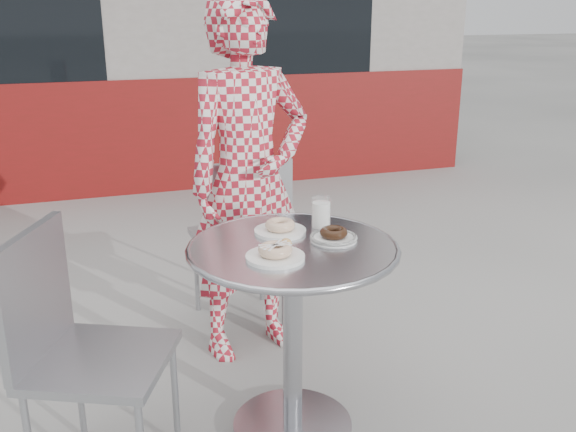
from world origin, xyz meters
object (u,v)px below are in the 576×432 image
object	(u,v)px
bistro_table	(293,294)
plate_far	(280,228)
chair_far	(239,272)
milk_cup	(321,213)
chair_left	(102,407)
plate_checker	(334,236)
seated_person	(249,181)
plate_near	(276,253)

from	to	relation	value
bistro_table	plate_far	distance (m)	0.25
chair_far	milk_cup	bearing A→B (deg)	97.27
chair_left	plate_checker	world-z (taller)	chair_left
plate_checker	milk_cup	xyz separation A→B (m)	(0.01, 0.15, 0.04)
milk_cup	seated_person	bearing A→B (deg)	105.30
chair_far	milk_cup	distance (m)	0.99
bistro_table	chair_left	bearing A→B (deg)	-176.59
plate_checker	seated_person	bearing A→B (deg)	101.51
chair_left	plate_far	world-z (taller)	chair_left
chair_left	bistro_table	bearing A→B (deg)	-61.92
seated_person	plate_far	xyz separation A→B (m)	(-0.02, -0.55, -0.04)
chair_left	plate_near	xyz separation A→B (m)	(0.61, -0.06, 0.52)
bistro_table	plate_near	world-z (taller)	plate_near
seated_person	plate_far	bearing A→B (deg)	-105.69
plate_checker	milk_cup	bearing A→B (deg)	87.25
bistro_table	chair_left	size ratio (longest dim) A/B	0.85
chair_left	plate_far	bearing A→B (deg)	-50.56
bistro_table	seated_person	world-z (taller)	seated_person
seated_person	plate_near	bearing A→B (deg)	-111.51
plate_far	seated_person	bearing A→B (deg)	87.50
bistro_table	seated_person	size ratio (longest dim) A/B	0.47
plate_far	plate_checker	bearing A→B (deg)	-39.40
plate_far	plate_checker	size ratio (longest dim) A/B	1.11
chair_far	plate_near	size ratio (longest dim) A/B	4.49
bistro_table	plate_checker	size ratio (longest dim) A/B	4.42
bistro_table	chair_left	xyz separation A→B (m)	(-0.71, -0.04, -0.31)
plate_near	chair_left	bearing A→B (deg)	174.69
bistro_table	milk_cup	distance (m)	0.34
bistro_table	chair_left	world-z (taller)	chair_left
plate_near	chair_far	bearing A→B (deg)	83.19
bistro_table	chair_far	world-z (taller)	chair_far
seated_person	plate_checker	world-z (taller)	seated_person
chair_far	plate_checker	xyz separation A→B (m)	(0.13, -0.96, 0.51)
chair_left	seated_person	world-z (taller)	seated_person
plate_near	bistro_table	bearing A→B (deg)	46.15
chair_far	plate_near	distance (m)	1.19
plate_far	plate_checker	world-z (taller)	plate_far
bistro_table	milk_cup	bearing A→B (deg)	43.24
chair_far	seated_person	distance (m)	0.62
plate_near	plate_checker	distance (m)	0.28
milk_cup	plate_far	bearing A→B (deg)	-175.18
seated_person	plate_checker	size ratio (longest dim) A/B	9.50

